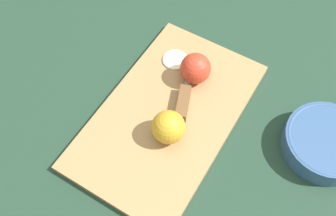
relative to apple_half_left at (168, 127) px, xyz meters
name	(u,v)px	position (x,y,z in m)	size (l,w,h in m)	color
ground_plane	(168,117)	(0.04, 0.02, -0.05)	(4.00, 4.00, 0.00)	#1E3828
cutting_board	(168,115)	(0.04, 0.02, -0.04)	(0.45, 0.30, 0.01)	#A37A4C
apple_half_left	(168,127)	(0.00, 0.00, 0.00)	(0.06, 0.06, 0.06)	gold
apple_half_right	(196,68)	(0.15, 0.01, 0.00)	(0.06, 0.06, 0.06)	red
knife	(184,100)	(0.08, 0.00, -0.02)	(0.17, 0.06, 0.02)	silver
apple_slice	(175,60)	(0.17, 0.06, -0.03)	(0.05, 0.05, 0.00)	#EFE5C6
bowl	(326,142)	(0.11, -0.28, -0.02)	(0.16, 0.16, 0.04)	#33517F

